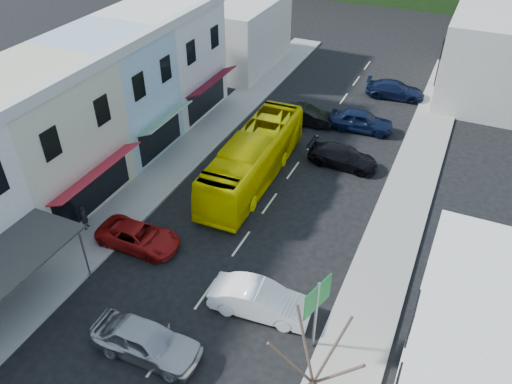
% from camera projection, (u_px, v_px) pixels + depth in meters
% --- Properties ---
extents(ground, '(120.00, 120.00, 0.00)m').
position_uv_depth(ground, '(206.00, 293.00, 24.56)').
color(ground, black).
rests_on(ground, ground).
extents(sidewalk_left, '(3.00, 52.00, 0.15)m').
position_uv_depth(sidewalk_left, '(181.00, 159.00, 34.36)').
color(sidewalk_left, gray).
rests_on(sidewalk_left, ground).
extents(sidewalk_right, '(3.00, 52.00, 0.15)m').
position_uv_depth(sidewalk_right, '(400.00, 216.00, 29.37)').
color(sidewalk_right, gray).
rests_on(sidewalk_right, ground).
extents(shopfront_row, '(8.25, 30.00, 8.00)m').
position_uv_depth(shopfront_row, '(61.00, 126.00, 30.03)').
color(shopfront_row, silver).
rests_on(shopfront_row, ground).
extents(distant_block_left, '(8.00, 10.00, 6.00)m').
position_uv_depth(distant_block_left, '(232.00, 33.00, 46.62)').
color(distant_block_left, '#B7B2A8').
rests_on(distant_block_left, ground).
extents(distant_block_right, '(8.00, 12.00, 7.00)m').
position_uv_depth(distant_block_right, '(499.00, 55.00, 40.87)').
color(distant_block_right, '#B7B2A8').
rests_on(distant_block_right, ground).
extents(bus, '(2.82, 11.66, 3.10)m').
position_uv_depth(bus, '(253.00, 159.00, 31.64)').
color(bus, '#F4E200').
rests_on(bus, ground).
extents(car_silver, '(4.45, 1.93, 1.40)m').
position_uv_depth(car_silver, '(147.00, 342.00, 21.39)').
color(car_silver, '#AFB0B4').
rests_on(car_silver, ground).
extents(car_white, '(4.55, 2.21, 1.40)m').
position_uv_depth(car_white, '(260.00, 301.00, 23.24)').
color(car_white, white).
rests_on(car_white, ground).
extents(car_red, '(4.65, 2.01, 1.40)m').
position_uv_depth(car_red, '(138.00, 236.00, 26.98)').
color(car_red, maroon).
rests_on(car_red, ground).
extents(car_black_near, '(4.54, 1.95, 1.40)m').
position_uv_depth(car_black_near, '(343.00, 156.00, 33.47)').
color(car_black_near, black).
rests_on(car_black_near, ground).
extents(car_navy_mid, '(4.54, 2.17, 1.40)m').
position_uv_depth(car_navy_mid, '(361.00, 122.00, 37.39)').
color(car_navy_mid, black).
rests_on(car_navy_mid, ground).
extents(car_black_far, '(4.59, 2.32, 1.40)m').
position_uv_depth(car_black_far, '(305.00, 115.00, 38.23)').
color(car_black_far, black).
rests_on(car_black_far, ground).
extents(car_navy_far, '(4.68, 2.34, 1.40)m').
position_uv_depth(car_navy_far, '(395.00, 90.00, 41.96)').
color(car_navy_far, black).
rests_on(car_navy_far, ground).
extents(pedestrian_left, '(0.54, 0.68, 1.70)m').
position_uv_depth(pedestrian_left, '(84.00, 216.00, 27.87)').
color(pedestrian_left, black).
rests_on(pedestrian_left, sidewalk_left).
extents(direction_sign, '(1.22, 1.89, 3.96)m').
position_uv_depth(direction_sign, '(316.00, 316.00, 20.93)').
color(direction_sign, '#105B23').
rests_on(direction_sign, ground).
extents(street_tree, '(3.97, 3.97, 7.23)m').
position_uv_depth(street_tree, '(313.00, 383.00, 16.60)').
color(street_tree, '#352821').
rests_on(street_tree, ground).
extents(traffic_signal, '(1.03, 1.18, 4.45)m').
position_uv_depth(traffic_signal, '(439.00, 63.00, 42.67)').
color(traffic_signal, black).
rests_on(traffic_signal, ground).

